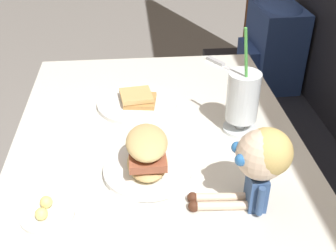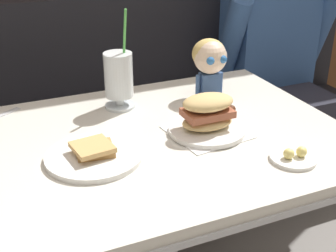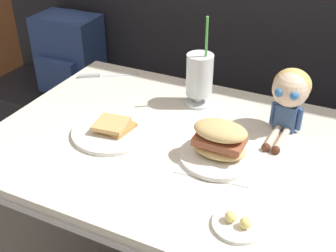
{
  "view_description": "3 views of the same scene",
  "coord_description": "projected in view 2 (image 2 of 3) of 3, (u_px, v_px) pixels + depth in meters",
  "views": [
    {
      "loc": [
        0.98,
        0.12,
        1.42
      ],
      "look_at": [
        0.02,
        0.21,
        0.79
      ],
      "focal_mm": 45.53,
      "sensor_mm": 36.0,
      "label": 1
    },
    {
      "loc": [
        -0.42,
        -0.89,
        1.33
      ],
      "look_at": [
        0.03,
        0.15,
        0.78
      ],
      "focal_mm": 49.3,
      "sensor_mm": 36.0,
      "label": 2
    },
    {
      "loc": [
        0.44,
        -0.78,
        1.45
      ],
      "look_at": [
        -0.02,
        0.18,
        0.78
      ],
      "focal_mm": 45.35,
      "sensor_mm": 36.0,
      "label": 3
    }
  ],
  "objects": [
    {
      "name": "booth_bench",
      "position": [
        101.0,
        161.0,
        1.99
      ],
      "size": [
        2.6,
        0.48,
        1.0
      ],
      "color": "black",
      "rests_on": "ground"
    },
    {
      "name": "diner_table",
      "position": [
        155.0,
        195.0,
        1.38
      ],
      "size": [
        1.11,
        0.81,
        0.74
      ],
      "color": "silver",
      "rests_on": "ground"
    },
    {
      "name": "toast_plate",
      "position": [
        94.0,
        155.0,
        1.18
      ],
      "size": [
        0.25,
        0.25,
        0.04
      ],
      "color": "white",
      "rests_on": "diner_table"
    },
    {
      "name": "milkshake_glass",
      "position": [
        119.0,
        78.0,
        1.44
      ],
      "size": [
        0.1,
        0.1,
        0.32
      ],
      "color": "silver",
      "rests_on": "diner_table"
    },
    {
      "name": "sandwich_plate",
      "position": [
        207.0,
        118.0,
        1.3
      ],
      "size": [
        0.22,
        0.22,
        0.12
      ],
      "color": "white",
      "rests_on": "diner_table"
    },
    {
      "name": "butter_saucer",
      "position": [
        294.0,
        157.0,
        1.17
      ],
      "size": [
        0.12,
        0.12,
        0.04
      ],
      "color": "white",
      "rests_on": "diner_table"
    },
    {
      "name": "seated_doll",
      "position": [
        210.0,
        60.0,
        1.51
      ],
      "size": [
        0.12,
        0.22,
        0.2
      ],
      "color": "#385689",
      "rests_on": "diner_table"
    },
    {
      "name": "diner_patron",
      "position": [
        272.0,
        49.0,
        2.06
      ],
      "size": [
        0.55,
        0.48,
        0.81
      ],
      "color": "#2D4C7F",
      "rests_on": "booth_bench"
    }
  ]
}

